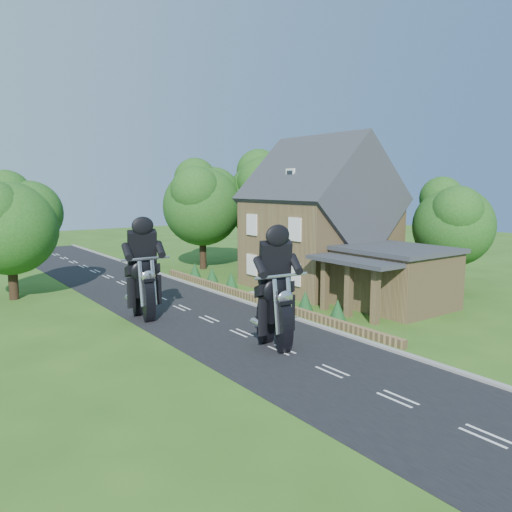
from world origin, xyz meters
TOP-DOWN VIEW (x-y plane):
  - ground at (0.00, 0.00)m, footprint 120.00×120.00m
  - road at (0.00, 0.00)m, footprint 7.00×80.00m
  - kerb at (3.65, 0.00)m, footprint 0.30×80.00m
  - garden_wall at (4.30, 5.00)m, footprint 0.30×22.00m
  - house at (10.49, 6.00)m, footprint 9.54×8.64m
  - annex at (9.87, -0.80)m, footprint 7.05×5.94m
  - tree_annex_side at (17.13, 0.10)m, footprint 5.64×5.20m
  - tree_house_right at (16.65, 8.62)m, footprint 6.51×6.00m
  - tree_behind_house at (14.18, 16.14)m, footprint 7.81×7.20m
  - tree_behind_left at (8.16, 17.13)m, footprint 6.94×6.40m
  - tree_far_road at (-6.86, 14.11)m, footprint 6.08×5.60m
  - shrub_a at (5.30, -1.00)m, footprint 0.90×0.90m
  - shrub_b at (5.30, 1.50)m, footprint 0.90×0.90m
  - shrub_c at (5.30, 4.00)m, footprint 0.90×0.90m
  - shrub_d at (5.30, 9.00)m, footprint 0.90×0.90m
  - shrub_e at (5.30, 11.50)m, footprint 0.90×0.90m
  - shrub_f at (5.30, 14.00)m, footprint 0.90×0.90m
  - motorcycle_lead at (-0.08, -2.62)m, footprint 0.61×1.74m
  - motorcycle_follow at (-2.66, 5.08)m, footprint 0.55×1.74m

SIDE VIEW (x-z plane):
  - ground at x=0.00m, z-range 0.00..0.00m
  - road at x=0.00m, z-range 0.00..0.02m
  - kerb at x=3.65m, z-range 0.00..0.12m
  - garden_wall at x=4.30m, z-range 0.00..0.40m
  - shrub_a at x=5.30m, z-range 0.00..1.10m
  - shrub_b at x=5.30m, z-range 0.00..1.10m
  - shrub_c at x=5.30m, z-range 0.00..1.10m
  - shrub_d at x=5.30m, z-range 0.00..1.10m
  - shrub_e at x=5.30m, z-range 0.00..1.10m
  - shrub_f at x=5.30m, z-range 0.00..1.10m
  - motorcycle_lead at x=-0.08m, z-range 0.00..1.59m
  - motorcycle_follow at x=-2.66m, z-range 0.00..1.59m
  - annex at x=9.87m, z-range 0.05..3.49m
  - house at x=10.49m, z-range -0.78..9.46m
  - tree_annex_side at x=17.13m, z-range 0.95..8.43m
  - tree_far_road at x=-6.86m, z-range 0.92..8.76m
  - tree_house_right at x=16.65m, z-range 0.99..9.39m
  - tree_behind_left at x=8.16m, z-range 1.15..10.31m
  - tree_behind_house at x=14.18m, z-range 1.19..11.27m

